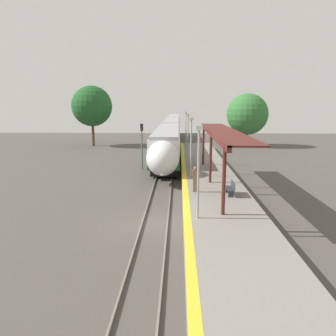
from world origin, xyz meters
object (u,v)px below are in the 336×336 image
at_px(platform_bench, 231,188).
at_px(lamppost_far, 188,132).
at_px(lamppost_farthest, 186,126).
at_px(person_waiting, 195,179).
at_px(railway_signal, 142,142).
at_px(lamppost_mid, 191,142).
at_px(train, 172,129).
at_px(lamppost_near, 198,165).

relative_size(platform_bench, lamppost_far, 0.31).
height_order(lamppost_far, lamppost_farthest, same).
distance_m(person_waiting, railway_signal, 13.37).
distance_m(platform_bench, lamppost_farthest, 26.12).
bearing_deg(lamppost_mid, person_waiting, -88.69).
distance_m(train, lamppost_mid, 34.07).
bearing_deg(person_waiting, train, 93.58).
xyz_separation_m(person_waiting, lamppost_mid, (-0.11, 4.98, 1.86)).
distance_m(platform_bench, railway_signal, 15.01).
distance_m(lamppost_near, lamppost_far, 20.23).
distance_m(platform_bench, person_waiting, 2.43).
relative_size(platform_bench, railway_signal, 0.31).
bearing_deg(railway_signal, lamppost_farthest, 69.45).
height_order(person_waiting, lamppost_farthest, lamppost_farthest).
xyz_separation_m(railway_signal, lamppost_mid, (4.81, -7.40, 0.82)).
bearing_deg(platform_bench, train, 96.80).
bearing_deg(person_waiting, lamppost_farthest, 90.26).
relative_size(train, lamppost_near, 14.78).
height_order(train, lamppost_mid, lamppost_mid).
bearing_deg(lamppost_farthest, train, 99.60).
bearing_deg(platform_bench, lamppost_near, -118.42).
bearing_deg(person_waiting, platform_bench, -16.89).
relative_size(train, person_waiting, 40.75).
relative_size(platform_bench, person_waiting, 0.84).
bearing_deg(lamppost_far, lamppost_farthest, 90.00).
height_order(train, person_waiting, train).
height_order(lamppost_near, lamppost_mid, same).
bearing_deg(lamppost_near, person_waiting, 88.73).
bearing_deg(lamppost_far, railway_signal, -150.53).
relative_size(platform_bench, lamppost_mid, 0.31).
bearing_deg(lamppost_mid, lamppost_far, 90.00).
relative_size(train, lamppost_mid, 14.78).
height_order(train, lamppost_far, lamppost_far).
distance_m(platform_bench, lamppost_near, 5.54).
relative_size(lamppost_near, lamppost_mid, 1.00).
distance_m(lamppost_mid, lamppost_far, 10.12).
distance_m(person_waiting, lamppost_far, 15.22).
distance_m(platform_bench, lamppost_far, 16.14).
xyz_separation_m(train, lamppost_mid, (2.32, -33.96, 1.45)).
bearing_deg(lamppost_mid, lamppost_near, -90.00).
height_order(platform_bench, railway_signal, railway_signal).
bearing_deg(lamppost_mid, train, 93.91).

